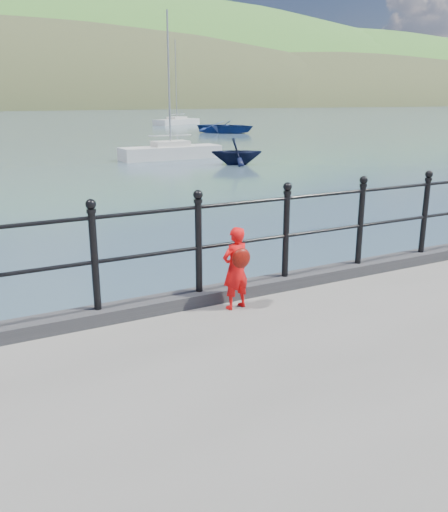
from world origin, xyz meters
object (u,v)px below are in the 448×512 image
railing (244,230)px  launch_navy (237,151)px  sailboat_far (177,122)px  sailboat_near (171,153)px  child (236,268)px  launch_blue (226,127)px

railing → launch_navy: size_ratio=7.04×
sailboat_far → railing: bearing=-142.6°
launch_navy → sailboat_near: (-1.95, 4.15, -0.34)m
child → launch_blue: bearing=-127.8°
railing → sailboat_far: 65.60m
sailboat_near → launch_blue: bearing=52.8°
child → launch_navy: size_ratio=0.37×
sailboat_near → sailboat_far: bearing=64.9°
launch_blue → sailboat_far: (2.44, 18.10, -0.26)m
launch_navy → sailboat_near: 4.59m
launch_navy → sailboat_far: bearing=5.7°
child → sailboat_far: sailboat_far is taller
launch_blue → sailboat_near: bearing=-159.7°
launch_blue → railing: bearing=-151.8°
railing → child: bearing=-131.5°
sailboat_far → sailboat_near: bearing=-143.8°
sailboat_near → launch_navy: bearing=-66.4°
launch_navy → sailboat_far: (14.29, 41.48, -0.34)m
railing → launch_navy: 21.96m
launch_blue → launch_navy: launch_navy is taller
railing → child: size_ratio=18.97×
sailboat_far → launch_blue: bearing=-128.0°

